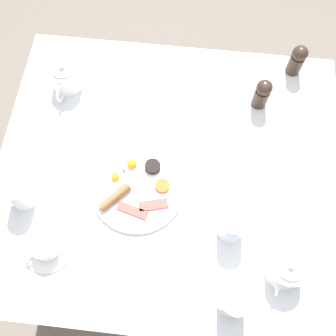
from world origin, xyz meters
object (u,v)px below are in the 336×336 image
(fork_by_plate, at_px, (268,143))
(knife_by_plate, at_px, (51,146))
(water_glass_short, at_px, (19,194))
(wine_glass_spare, at_px, (232,226))
(teapot_far, at_px, (286,269))
(teacup_with_saucer_left, at_px, (46,247))
(pepper_grinder, at_px, (262,93))
(teapot_near, at_px, (66,77))
(water_glass_tall, at_px, (233,303))
(breakfast_plate, at_px, (137,187))
(salt_grinder, at_px, (297,59))

(fork_by_plate, bearing_deg, knife_by_plate, -82.97)
(fork_by_plate, height_order, knife_by_plate, same)
(water_glass_short, height_order, wine_glass_spare, wine_glass_spare)
(teapot_far, bearing_deg, teacup_with_saucer_left, -65.54)
(pepper_grinder, bearing_deg, teapot_near, -90.17)
(teapot_far, height_order, water_glass_tall, same)
(teacup_with_saucer_left, xyz_separation_m, water_glass_short, (-0.14, -0.11, 0.03))
(knife_by_plate, bearing_deg, teapot_near, 178.04)
(water_glass_short, relative_size, pepper_grinder, 0.93)
(breakfast_plate, bearing_deg, teacup_with_saucer_left, -46.98)
(teapot_far, xyz_separation_m, teacup_with_saucer_left, (0.01, -0.68, -0.02))
(water_glass_short, xyz_separation_m, salt_grinder, (-0.57, 0.83, 0.01))
(water_glass_short, height_order, salt_grinder, salt_grinder)
(pepper_grinder, relative_size, knife_by_plate, 0.72)
(wine_glass_spare, relative_size, pepper_grinder, 0.96)
(teapot_far, relative_size, water_glass_short, 1.54)
(teapot_near, height_order, wine_glass_spare, wine_glass_spare)
(breakfast_plate, xyz_separation_m, teapot_far, (0.21, 0.45, 0.04))
(water_glass_short, bearing_deg, teapot_near, 173.57)
(breakfast_plate, distance_m, wine_glass_spare, 0.32)
(teapot_near, distance_m, teacup_with_saucer_left, 0.57)
(breakfast_plate, height_order, water_glass_short, water_glass_short)
(pepper_grinder, bearing_deg, water_glass_tall, -5.50)
(pepper_grinder, xyz_separation_m, knife_by_plate, (0.24, -0.67, -0.06))
(water_glass_tall, bearing_deg, teapot_near, -138.05)
(knife_by_plate, bearing_deg, teacup_with_saucer_left, 11.25)
(teapot_near, xyz_separation_m, teacup_with_saucer_left, (0.57, 0.06, -0.02))
(teacup_with_saucer_left, height_order, water_glass_tall, water_glass_tall)
(teapot_far, relative_size, salt_grinder, 1.43)
(breakfast_plate, xyz_separation_m, salt_grinder, (-0.50, 0.49, 0.05))
(teapot_far, xyz_separation_m, fork_by_plate, (-0.41, -0.04, -0.04))
(water_glass_short, height_order, pepper_grinder, pepper_grinder)
(salt_grinder, bearing_deg, pepper_grinder, -38.08)
(teacup_with_saucer_left, distance_m, knife_by_plate, 0.34)
(wine_glass_spare, bearing_deg, fork_by_plate, 159.66)
(breakfast_plate, xyz_separation_m, knife_by_plate, (-0.11, -0.30, -0.01))
(breakfast_plate, bearing_deg, knife_by_plate, -110.55)
(water_glass_tall, distance_m, pepper_grinder, 0.66)
(teapot_far, height_order, pepper_grinder, pepper_grinder)
(teacup_with_saucer_left, xyz_separation_m, pepper_grinder, (-0.57, 0.60, 0.04))
(wine_glass_spare, relative_size, knife_by_plate, 0.69)
(teapot_far, distance_m, fork_by_plate, 0.41)
(teapot_near, bearing_deg, teacup_with_saucer_left, -168.82)
(teapot_far, xyz_separation_m, wine_glass_spare, (-0.10, -0.16, 0.01))
(water_glass_tall, relative_size, pepper_grinder, 0.93)
(teapot_near, bearing_deg, salt_grinder, -73.85)
(fork_by_plate, bearing_deg, teacup_with_saucer_left, -56.96)
(knife_by_plate, bearing_deg, water_glass_short, -12.00)
(breakfast_plate, relative_size, knife_by_plate, 1.76)
(wine_glass_spare, height_order, pepper_grinder, pepper_grinder)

